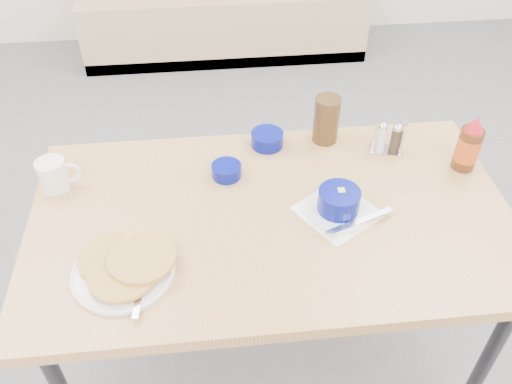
{
  "coord_description": "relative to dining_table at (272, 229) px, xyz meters",
  "views": [
    {
      "loc": [
        -0.17,
        -0.86,
        1.86
      ],
      "look_at": [
        -0.04,
        0.28,
        0.82
      ],
      "focal_mm": 38.0,
      "sensor_mm": 36.0,
      "label": 1
    }
  ],
  "objects": [
    {
      "name": "dining_table",
      "position": [
        0.0,
        0.0,
        0.0
      ],
      "size": [
        1.4,
        0.8,
        0.76
      ],
      "color": "tan",
      "rests_on": "ground"
    },
    {
      "name": "coffee_mug",
      "position": [
        -0.64,
        0.19,
        0.11
      ],
      "size": [
        0.13,
        0.09,
        0.1
      ],
      "rotation": [
        0.0,
        0.0,
        0.07
      ],
      "color": "white",
      "rests_on": "dining_table"
    },
    {
      "name": "syrup_bottle",
      "position": [
        0.63,
        0.15,
        0.14
      ],
      "size": [
        0.07,
        0.07,
        0.19
      ],
      "rotation": [
        0.0,
        0.0,
        0.35
      ],
      "color": "#47230F",
      "rests_on": "dining_table"
    },
    {
      "name": "amber_tumbler",
      "position": [
        0.22,
        0.34,
        0.14
      ],
      "size": [
        0.09,
        0.09,
        0.16
      ],
      "primitive_type": "cylinder",
      "rotation": [
        0.0,
        0.0,
        0.01
      ],
      "color": "#3C2813",
      "rests_on": "dining_table"
    },
    {
      "name": "grits_setting",
      "position": [
        0.19,
        -0.02,
        0.1
      ],
      "size": [
        0.29,
        0.27,
        0.08
      ],
      "rotation": [
        0.0,
        0.0,
        0.57
      ],
      "color": "white",
      "rests_on": "dining_table"
    },
    {
      "name": "creamer_bowl",
      "position": [
        -0.12,
        0.18,
        0.08
      ],
      "size": [
        0.09,
        0.09,
        0.04
      ],
      "rotation": [
        0.0,
        0.0,
        -0.13
      ],
      "color": "#050C72",
      "rests_on": "dining_table"
    },
    {
      "name": "pancake_plate",
      "position": [
        -0.41,
        -0.17,
        0.08
      ],
      "size": [
        0.27,
        0.29,
        0.05
      ],
      "rotation": [
        0.0,
        0.0,
        -0.4
      ],
      "color": "white",
      "rests_on": "dining_table"
    },
    {
      "name": "butter_bowl",
      "position": [
        0.03,
        0.33,
        0.09
      ],
      "size": [
        0.11,
        0.11,
        0.05
      ],
      "rotation": [
        0.0,
        0.0,
        0.25
      ],
      "color": "#050C72",
      "rests_on": "dining_table"
    },
    {
      "name": "condiment_caddy",
      "position": [
        0.42,
        0.26,
        0.11
      ],
      "size": [
        0.12,
        0.09,
        0.12
      ],
      "rotation": [
        0.0,
        0.0,
        -0.27
      ],
      "color": "silver",
      "rests_on": "dining_table"
    }
  ]
}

